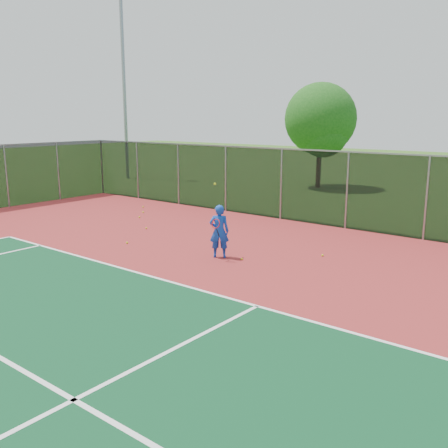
# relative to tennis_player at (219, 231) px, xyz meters

# --- Properties ---
(ground) EXTENTS (120.00, 120.00, 0.00)m
(ground) POSITION_rel_tennis_player_xyz_m (1.30, -5.69, -0.86)
(ground) COLOR #305D1A
(ground) RESTS_ON ground
(court_apron) EXTENTS (30.00, 20.00, 0.02)m
(court_apron) POSITION_rel_tennis_player_xyz_m (1.30, -3.69, -0.85)
(court_apron) COLOR maroon
(court_apron) RESTS_ON ground
(court_lines) EXTENTS (22.10, 13.05, 0.00)m
(court_lines) POSITION_rel_tennis_player_xyz_m (3.30, -7.57, -0.83)
(court_lines) COLOR white
(court_lines) RESTS_ON court_apron
(fence_back) EXTENTS (30.00, 0.06, 3.03)m
(fence_back) POSITION_rel_tennis_player_xyz_m (1.30, 6.31, 0.71)
(fence_back) COLOR black
(fence_back) RESTS_ON court_apron
(tennis_player) EXTENTS (0.73, 0.75, 2.32)m
(tennis_player) POSITION_rel_tennis_player_xyz_m (0.00, 0.00, 0.00)
(tennis_player) COLOR #1241AD
(tennis_player) RESTS_ON court_apron
(practice_ball_0) EXTENTS (0.07, 0.07, 0.07)m
(practice_ball_0) POSITION_rel_tennis_player_xyz_m (-8.38, 4.50, -0.80)
(practice_ball_0) COLOR #CBE01A
(practice_ball_0) RESTS_ON court_apron
(practice_ball_1) EXTENTS (0.07, 0.07, 0.07)m
(practice_ball_1) POSITION_rel_tennis_player_xyz_m (2.50, 2.10, -0.80)
(practice_ball_1) COLOR #CBE01A
(practice_ball_1) RESTS_ON court_apron
(practice_ball_2) EXTENTS (0.07, 0.07, 0.07)m
(practice_ball_2) POSITION_rel_tennis_player_xyz_m (0.74, 0.18, -0.80)
(practice_ball_2) COLOR #CBE01A
(practice_ball_2) RESTS_ON court_apron
(practice_ball_3) EXTENTS (0.07, 0.07, 0.07)m
(practice_ball_3) POSITION_rel_tennis_player_xyz_m (-6.62, 2.68, -0.80)
(practice_ball_3) COLOR #CBE01A
(practice_ball_3) RESTS_ON court_apron
(practice_ball_4) EXTENTS (0.07, 0.07, 0.07)m
(practice_ball_4) POSITION_rel_tennis_player_xyz_m (-4.76, 1.35, -0.80)
(practice_ball_4) COLOR #CBE01A
(practice_ball_4) RESTS_ON court_apron
(practice_ball_6) EXTENTS (0.07, 0.07, 0.07)m
(practice_ball_6) POSITION_rel_tennis_player_xyz_m (-7.36, 3.57, -0.80)
(practice_ball_6) COLOR #CBE01A
(practice_ball_6) RESTS_ON court_apron
(practice_ball_7) EXTENTS (0.07, 0.07, 0.07)m
(practice_ball_7) POSITION_rel_tennis_player_xyz_m (-3.57, -0.67, -0.80)
(practice_ball_7) COLOR #CBE01A
(practice_ball_7) RESTS_ON court_apron
(floodlight_nw) EXTENTS (0.90, 0.40, 12.51)m
(floodlight_nw) POSITION_rel_tennis_player_xyz_m (-18.13, 12.00, 6.17)
(floodlight_nw) COLOR gray
(floodlight_nw) RESTS_ON ground
(tree_back_left) EXTENTS (4.35, 4.35, 6.38)m
(tree_back_left) POSITION_rel_tennis_player_xyz_m (-5.03, 16.10, 3.15)
(tree_back_left) COLOR #3A2715
(tree_back_left) RESTS_ON ground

